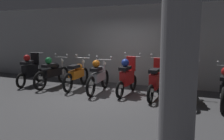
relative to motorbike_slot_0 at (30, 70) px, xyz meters
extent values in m
plane|color=#424244|center=(3.31, -0.53, -0.57)|extent=(80.00, 80.00, 0.00)
cube|color=#9EA0A3|center=(3.31, 1.76, 0.90)|extent=(16.00, 0.30, 2.93)
torus|color=black|center=(-0.08, 0.55, -0.30)|extent=(0.17, 0.54, 0.53)
torus|color=black|center=(0.09, -0.59, -0.30)|extent=(0.17, 0.54, 0.53)
cube|color=black|center=(0.00, -0.02, -0.03)|extent=(0.33, 0.76, 0.44)
cube|color=black|center=(-0.05, 0.32, 0.37)|extent=(0.29, 0.16, 0.48)
cube|color=black|center=(0.03, -0.18, 0.29)|extent=(0.31, 0.55, 0.10)
cylinder|color=#B7BABF|center=(-0.07, 0.46, 0.59)|extent=(0.56, 0.12, 0.04)
cylinder|color=#B7BABF|center=(-0.07, 0.50, 0.12)|extent=(0.08, 0.15, 0.85)
sphere|color=silver|center=(-0.07, 0.50, 0.44)|extent=(0.12, 0.12, 0.12)
cube|color=white|center=(0.08, -0.57, -0.20)|extent=(0.16, 0.04, 0.10)
sphere|color=red|center=(0.03, -0.18, 0.46)|extent=(0.24, 0.24, 0.24)
torus|color=black|center=(0.96, 0.71, -0.24)|extent=(0.10, 0.65, 0.65)
torus|color=black|center=(0.93, -0.59, -0.24)|extent=(0.10, 0.65, 0.65)
cube|color=black|center=(0.95, 0.06, -0.05)|extent=(0.24, 0.84, 0.28)
ellipsoid|color=black|center=(0.95, 0.22, 0.17)|extent=(0.27, 0.45, 0.22)
cube|color=black|center=(0.94, -0.12, 0.23)|extent=(0.25, 0.53, 0.10)
cylinder|color=#B7BABF|center=(0.96, 0.61, 0.45)|extent=(0.56, 0.05, 0.04)
sphere|color=#B7BABF|center=(0.70, 0.62, 0.55)|extent=(0.07, 0.07, 0.07)
sphere|color=#B7BABF|center=(1.22, 0.60, 0.55)|extent=(0.07, 0.07, 0.07)
cylinder|color=#B7BABF|center=(0.96, 0.66, 0.08)|extent=(0.06, 0.16, 0.65)
sphere|color=silver|center=(0.96, 0.66, 0.30)|extent=(0.12, 0.12, 0.12)
cube|color=white|center=(0.93, -0.56, -0.14)|extent=(0.16, 0.02, 0.10)
sphere|color=#197238|center=(0.94, -0.12, 0.40)|extent=(0.24, 0.24, 0.24)
torus|color=black|center=(1.82, 0.82, -0.24)|extent=(0.16, 0.66, 0.65)
torus|color=black|center=(1.97, -0.47, -0.24)|extent=(0.16, 0.66, 0.65)
cube|color=orange|center=(1.89, 0.18, -0.05)|extent=(0.31, 0.85, 0.28)
ellipsoid|color=orange|center=(1.88, 0.33, 0.17)|extent=(0.31, 0.47, 0.22)
cube|color=black|center=(1.91, 0.00, 0.23)|extent=(0.30, 0.54, 0.10)
cylinder|color=#B7BABF|center=(1.83, 0.72, 0.45)|extent=(0.56, 0.10, 0.04)
sphere|color=#B7BABF|center=(1.57, 0.69, 0.55)|extent=(0.07, 0.07, 0.07)
sphere|color=#B7BABF|center=(2.09, 0.75, 0.55)|extent=(0.07, 0.07, 0.07)
cylinder|color=#B7BABF|center=(1.83, 0.77, 0.08)|extent=(0.07, 0.16, 0.65)
sphere|color=silver|center=(1.83, 0.77, 0.30)|extent=(0.12, 0.12, 0.12)
cube|color=white|center=(1.96, -0.44, -0.14)|extent=(0.16, 0.03, 0.10)
torus|color=black|center=(2.77, 0.65, -0.24)|extent=(0.16, 0.66, 0.65)
torus|color=black|center=(2.91, -0.64, -0.24)|extent=(0.16, 0.66, 0.65)
cube|color=#9EA0A8|center=(2.84, 0.00, -0.05)|extent=(0.31, 0.85, 0.28)
ellipsoid|color=#9EA0A8|center=(2.82, 0.16, 0.17)|extent=(0.31, 0.47, 0.22)
cube|color=black|center=(2.86, -0.18, 0.23)|extent=(0.30, 0.54, 0.10)
cylinder|color=#B7BABF|center=(2.78, 0.54, 0.45)|extent=(0.56, 0.10, 0.04)
sphere|color=#B7BABF|center=(2.52, 0.52, 0.55)|extent=(0.07, 0.07, 0.07)
sphere|color=#B7BABF|center=(3.04, 0.57, 0.55)|extent=(0.07, 0.07, 0.07)
cylinder|color=#B7BABF|center=(2.77, 0.60, 0.08)|extent=(0.07, 0.16, 0.65)
sphere|color=silver|center=(2.77, 0.60, 0.30)|extent=(0.12, 0.12, 0.12)
cube|color=white|center=(2.91, -0.62, -0.14)|extent=(0.16, 0.03, 0.10)
sphere|color=orange|center=(2.86, -0.18, 0.40)|extent=(0.24, 0.24, 0.24)
torus|color=black|center=(3.79, 0.72, -0.30)|extent=(0.10, 0.53, 0.53)
torus|color=black|center=(3.78, -0.43, -0.30)|extent=(0.10, 0.53, 0.53)
cube|color=red|center=(3.79, 0.15, -0.03)|extent=(0.23, 0.74, 0.44)
cube|color=red|center=(3.79, 0.49, 0.37)|extent=(0.28, 0.12, 0.48)
cube|color=black|center=(3.78, -0.01, 0.29)|extent=(0.25, 0.52, 0.10)
cylinder|color=#B7BABF|center=(3.79, 0.63, 0.59)|extent=(0.56, 0.04, 0.04)
sphere|color=#B7BABF|center=(3.53, 0.63, 0.69)|extent=(0.07, 0.07, 0.07)
sphere|color=#B7BABF|center=(4.05, 0.63, 0.69)|extent=(0.07, 0.07, 0.07)
cylinder|color=#B7BABF|center=(3.79, 0.68, 0.12)|extent=(0.06, 0.15, 0.85)
sphere|color=silver|center=(3.79, 0.68, 0.44)|extent=(0.12, 0.12, 0.12)
cube|color=white|center=(3.78, -0.41, -0.20)|extent=(0.16, 0.01, 0.10)
sphere|color=#1E389E|center=(3.78, -0.01, 0.46)|extent=(0.24, 0.24, 0.24)
torus|color=black|center=(4.72, 0.60, -0.30)|extent=(0.10, 0.53, 0.53)
torus|color=black|center=(4.74, -0.55, -0.30)|extent=(0.10, 0.53, 0.53)
cube|color=red|center=(4.73, 0.02, -0.03)|extent=(0.23, 0.74, 0.44)
cube|color=red|center=(4.73, 0.37, 0.37)|extent=(0.28, 0.12, 0.48)
cube|color=black|center=(4.73, -0.14, 0.29)|extent=(0.25, 0.52, 0.10)
cylinder|color=#B7BABF|center=(4.72, 0.51, 0.59)|extent=(0.56, 0.04, 0.04)
sphere|color=#B7BABF|center=(4.46, 0.50, 0.69)|extent=(0.07, 0.07, 0.07)
sphere|color=#B7BABF|center=(4.98, 0.51, 0.69)|extent=(0.07, 0.07, 0.07)
cylinder|color=#B7BABF|center=(4.72, 0.55, 0.12)|extent=(0.06, 0.15, 0.85)
sphere|color=silver|center=(4.72, 0.55, 0.44)|extent=(0.12, 0.12, 0.12)
cube|color=white|center=(4.74, -0.53, -0.20)|extent=(0.16, 0.01, 0.10)
torus|color=black|center=(5.60, 0.69, -0.24)|extent=(0.17, 0.66, 0.65)
torus|color=black|center=(5.75, -0.60, -0.24)|extent=(0.17, 0.66, 0.65)
cube|color=gold|center=(5.68, 0.05, -0.05)|extent=(0.32, 0.85, 0.28)
ellipsoid|color=gold|center=(5.66, 0.20, 0.17)|extent=(0.31, 0.47, 0.22)
cube|color=black|center=(5.70, -0.13, 0.23)|extent=(0.30, 0.54, 0.10)
cylinder|color=#B7BABF|center=(5.61, 0.59, 0.45)|extent=(0.56, 0.10, 0.04)
sphere|color=#B7BABF|center=(5.35, 0.56, 0.55)|extent=(0.07, 0.07, 0.07)
sphere|color=#B7BABF|center=(5.87, 0.62, 0.55)|extent=(0.07, 0.07, 0.07)
cylinder|color=#B7BABF|center=(5.61, 0.64, 0.08)|extent=(0.07, 0.16, 0.65)
sphere|color=silver|center=(5.61, 0.64, 0.30)|extent=(0.12, 0.12, 0.12)
cube|color=white|center=(5.75, -0.57, -0.14)|extent=(0.16, 0.03, 0.10)
sphere|color=red|center=(5.70, -0.13, 0.40)|extent=(0.24, 0.24, 0.24)
torus|color=black|center=(6.58, -0.64, -0.24)|extent=(0.13, 0.65, 0.65)
sphere|color=#B7BABF|center=(6.40, 0.57, 0.55)|extent=(0.07, 0.07, 0.07)
cube|color=white|center=(6.58, -0.62, -0.14)|extent=(0.16, 0.02, 0.10)
cylinder|color=gray|center=(5.94, -3.59, 0.90)|extent=(0.52, 0.52, 2.93)
camera|label=1|loc=(6.48, -7.06, 1.41)|focal=39.62mm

